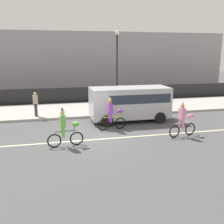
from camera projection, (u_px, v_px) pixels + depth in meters
The scene contains 11 objects.
ground_plane at pixel (91, 137), 13.82m from camera, with size 80.00×80.00×0.00m, color #4C4C4F.
road_centre_line at pixel (93, 140), 13.34m from camera, with size 36.00×0.14×0.01m, color beige.
sidewalk_curb at pixel (78, 110), 19.97m from camera, with size 60.00×5.00×0.15m, color #ADAAA3.
fence_line at pixel (75, 95), 22.58m from camera, with size 40.00×0.08×1.40m, color black.
building_backdrop at pixel (95, 62), 30.90m from camera, with size 28.00×8.00×6.40m, color #99939E.
parade_cyclist_lime at pixel (65, 129), 12.23m from camera, with size 1.72×0.50×1.92m.
parade_cyclist_purple at pixel (112, 115), 14.89m from camera, with size 1.72×0.50×1.92m.
parade_cyclist_pink at pixel (183, 121), 13.71m from camera, with size 1.69×0.56×1.92m.
parked_van_silver at pixel (131, 101), 16.76m from camera, with size 5.00×2.22×2.18m.
street_lamp_post at pixel (117, 57), 20.74m from camera, with size 0.36×0.36×5.86m.
pedestrian_onlooker at pixel (36, 104), 17.43m from camera, with size 0.32×0.20×1.62m.
Camera 1 is at (-1.95, -13.07, 4.38)m, focal length 42.00 mm.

